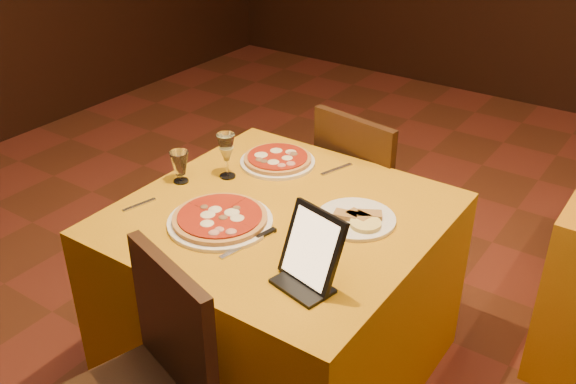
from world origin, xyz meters
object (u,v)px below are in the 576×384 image
Objects in this scene: pizza_near at (220,220)px; wine_glass at (227,156)px; water_glass at (180,167)px; tablet at (312,247)px; main_table at (280,293)px; chair_main_far at (375,195)px; pizza_far at (278,160)px.

wine_glass is (-0.20, 0.29, 0.08)m from pizza_near.
tablet is (0.77, -0.24, 0.06)m from water_glass.
wine_glass is at bearing 162.50° from main_table.
water_glass is 0.81m from tablet.
chair_main_far is at bearing 63.66° from wine_glass.
tablet reaches higher than chair_main_far.
water_glass is (-0.46, -0.81, 0.36)m from chair_main_far.
tablet reaches higher than wine_glass.
main_table is 1.21× the size of chair_main_far.
wine_glass is at bearing 162.45° from tablet.
tablet reaches higher than main_table.
water_glass is (-0.46, -0.03, 0.44)m from main_table.
main_table is 8.46× the size of water_glass.
main_table is 0.64m from water_glass.
chair_main_far is 2.89× the size of pizza_far.
main_table is at bearing 98.94° from chair_main_far.
wine_glass is at bearing 72.60° from chair_main_far.
pizza_near is 0.36m from water_glass.
wine_glass is 0.19m from water_glass.
tablet is at bearing -11.38° from pizza_near.
tablet reaches higher than pizza_near.
pizza_near is at bearing -178.65° from tablet.
water_glass reaches higher than pizza_near.
main_table is at bearing 151.76° from tablet.
pizza_far is at bearing 71.94° from chair_main_far.
pizza_near is (-0.13, -0.18, 0.39)m from main_table.
chair_main_far reaches higher than pizza_far.
tablet is (0.31, -0.27, 0.49)m from main_table.
chair_main_far is 1.00m from water_glass.
pizza_near is 1.19× the size of pizza_far.
pizza_near is 0.36m from wine_glass.
water_glass is (-0.33, 0.15, 0.05)m from pizza_near.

